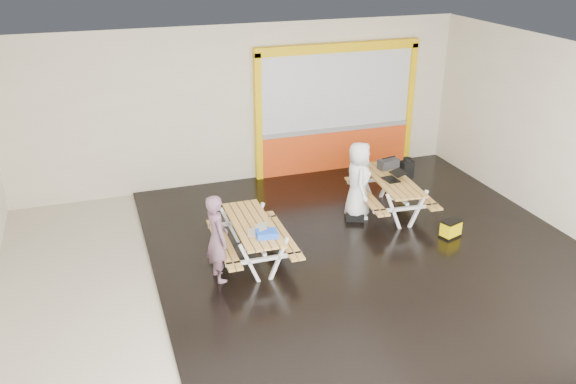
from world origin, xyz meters
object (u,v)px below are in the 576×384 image
object	(u,v)px
laptop_left	(257,230)
laptop_right	(394,177)
picnic_table_left	(253,232)
fluke_bag	(451,229)
toolbox	(388,164)
blue_pouch	(267,234)
person_right	(358,181)
dark_case	(355,216)
picnic_table_right	(391,187)
backpack	(407,168)
person_left	(217,238)

from	to	relation	value
laptop_left	laptop_right	distance (m)	3.40
picnic_table_left	laptop_right	distance (m)	3.27
picnic_table_left	fluke_bag	world-z (taller)	picnic_table_left
toolbox	blue_pouch	bearing A→B (deg)	-147.86
person_right	laptop_left	size ratio (longest dim) A/B	4.09
dark_case	picnic_table_right	bearing A→B (deg)	7.16
laptop_left	picnic_table_right	bearing A→B (deg)	22.69
picnic_table_left	backpack	world-z (taller)	backpack
laptop_left	dark_case	world-z (taller)	laptop_left
person_left	dark_case	size ratio (longest dim) A/B	4.20
dark_case	fluke_bag	distance (m)	1.84
blue_pouch	dark_case	size ratio (longest dim) A/B	0.95
dark_case	picnic_table_left	bearing A→B (deg)	-159.62
picnic_table_left	laptop_left	world-z (taller)	laptop_left
person_right	laptop_right	xyz separation A→B (m)	(0.72, -0.09, 0.02)
toolbox	fluke_bag	world-z (taller)	toolbox
laptop_right	blue_pouch	distance (m)	3.36
picnic_table_right	person_right	xyz separation A→B (m)	(-0.72, 0.03, 0.22)
backpack	laptop_right	bearing A→B (deg)	-136.42
picnic_table_right	fluke_bag	distance (m)	1.49
toolbox	backpack	distance (m)	0.47
picnic_table_right	picnic_table_left	bearing A→B (deg)	-162.92
fluke_bag	picnic_table_left	bearing A→B (deg)	174.39
person_right	laptop_left	distance (m)	2.79
backpack	fluke_bag	distance (m)	1.93
toolbox	person_left	bearing A→B (deg)	-154.71
laptop_right	toolbox	size ratio (longest dim) A/B	0.89
person_right	dark_case	bearing A→B (deg)	159.49
fluke_bag	dark_case	bearing A→B (deg)	138.47
blue_pouch	dark_case	xyz separation A→B (m)	(2.22, 1.39, -0.68)
picnic_table_right	backpack	world-z (taller)	backpack
picnic_table_right	person_right	distance (m)	0.75
person_left	person_right	size ratio (longest dim) A/B	0.95
person_right	dark_case	world-z (taller)	person_right
laptop_left	toolbox	xyz separation A→B (m)	(3.34, 1.85, 0.08)
dark_case	fluke_bag	world-z (taller)	fluke_bag
picnic_table_left	toolbox	distance (m)	3.65
blue_pouch	picnic_table_left	bearing A→B (deg)	99.64
laptop_right	picnic_table_left	bearing A→B (deg)	-163.87
picnic_table_right	toolbox	bearing A→B (deg)	70.40
picnic_table_right	dark_case	size ratio (longest dim) A/B	5.70
toolbox	fluke_bag	bearing A→B (deg)	-78.60
picnic_table_right	blue_pouch	xyz separation A→B (m)	(-3.04, -1.50, 0.20)
laptop_left	fluke_bag	size ratio (longest dim) A/B	0.87
laptop_left	blue_pouch	distance (m)	0.21
person_right	blue_pouch	bearing A→B (deg)	139.61
backpack	dark_case	size ratio (longest dim) A/B	1.31
picnic_table_right	fluke_bag	world-z (taller)	picnic_table_right
person_left	blue_pouch	size ratio (longest dim) A/B	4.41
laptop_left	laptop_right	size ratio (longest dim) A/B	0.93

